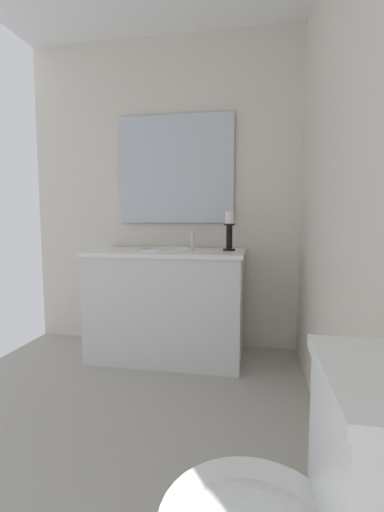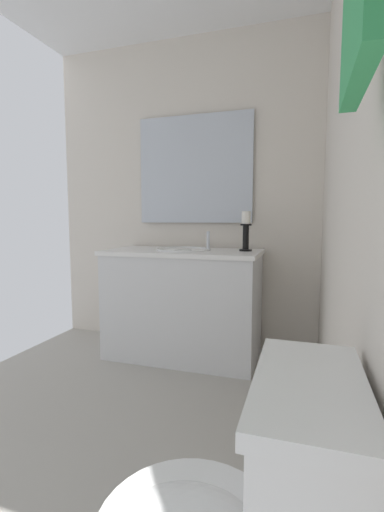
{
  "view_description": "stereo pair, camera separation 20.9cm",
  "coord_description": "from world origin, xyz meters",
  "px_view_note": "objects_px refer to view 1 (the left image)",
  "views": [
    {
      "loc": [
        1.45,
        0.75,
        1.02
      ],
      "look_at": [
        -0.17,
        0.46,
        0.85
      ],
      "focal_mm": 24.65,
      "sensor_mm": 36.0,
      "label": 1
    },
    {
      "loc": [
        1.4,
        0.96,
        1.02
      ],
      "look_at": [
        -0.17,
        0.46,
        0.85
      ],
      "focal_mm": 24.65,
      "sensor_mm": 36.0,
      "label": 2
    }
  ],
  "objects_px": {
    "vanity_cabinet": "(167,304)",
    "sink_basin": "(167,255)",
    "mirror": "(175,169)",
    "candle_holder_tall": "(229,230)"
  },
  "relations": [
    {
      "from": "candle_holder_tall",
      "to": "vanity_cabinet",
      "type": "bearing_deg",
      "value": -81.36
    },
    {
      "from": "candle_holder_tall",
      "to": "sink_basin",
      "type": "bearing_deg",
      "value": -81.34
    },
    {
      "from": "vanity_cabinet",
      "to": "mirror",
      "type": "relative_size",
      "value": 1.23
    },
    {
      "from": "vanity_cabinet",
      "to": "sink_basin",
      "type": "xyz_separation_m",
      "value": [
        0.0,
        0.0,
        0.36
      ]
    },
    {
      "from": "sink_basin",
      "to": "mirror",
      "type": "distance_m",
      "value": 0.72
    },
    {
      "from": "mirror",
      "to": "candle_holder_tall",
      "type": "bearing_deg",
      "value": 64.8
    },
    {
      "from": "sink_basin",
      "to": "candle_holder_tall",
      "type": "xyz_separation_m",
      "value": [
        -0.07,
        0.45,
        0.19
      ]
    },
    {
      "from": "sink_basin",
      "to": "mirror",
      "type": "xyz_separation_m",
      "value": [
        -0.28,
        -0.0,
        0.66
      ]
    },
    {
      "from": "sink_basin",
      "to": "mirror",
      "type": "bearing_deg",
      "value": -179.8
    },
    {
      "from": "vanity_cabinet",
      "to": "sink_basin",
      "type": "relative_size",
      "value": 2.83
    }
  ]
}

